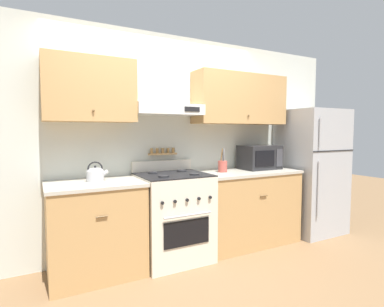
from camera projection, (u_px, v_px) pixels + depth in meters
ground_plane at (186, 270)px, 3.06m from camera, size 16.00×16.00×0.00m
wall_back at (168, 129)px, 3.54m from camera, size 5.20×0.46×2.55m
counter_left at (96, 229)px, 2.94m from camera, size 0.90×0.66×0.92m
counter_right at (246, 207)px, 3.80m from camera, size 1.30×0.66×0.92m
stove_range at (173, 216)px, 3.30m from camera, size 0.74×0.70×1.07m
refrigerator at (311, 171)px, 4.22m from camera, size 0.78×0.75×1.71m
tea_kettle at (96, 174)px, 2.95m from camera, size 0.21×0.17×0.20m
microwave at (260, 157)px, 3.93m from camera, size 0.50×0.35×0.31m
utensil_crock at (223, 166)px, 3.65m from camera, size 0.11×0.11×0.29m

